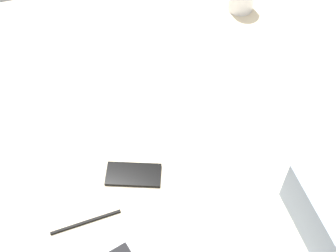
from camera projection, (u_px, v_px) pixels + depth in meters
bed_mattress at (234, 125)px, 134.02cm from camera, size 180.00×140.00×18.00cm
cell_phone at (133, 174)px, 111.95cm from camera, size 15.46×11.03×0.80cm
charger_cable at (86, 222)px, 103.82cm from camera, size 17.00×1.76×0.60cm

